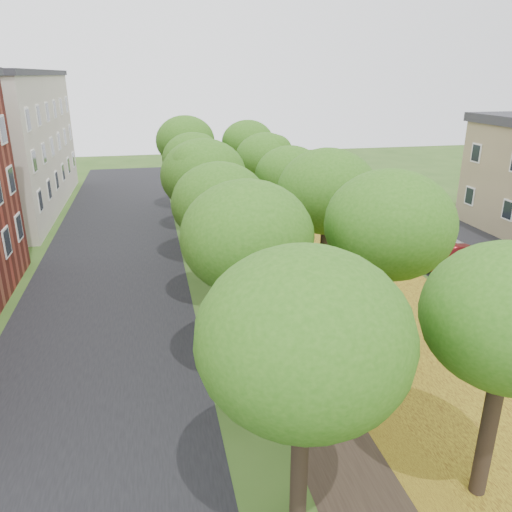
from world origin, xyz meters
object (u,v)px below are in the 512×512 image
bench (357,389)px  car_white (431,244)px  car_grey (444,252)px  car_red (452,254)px

bench → car_white: car_white is taller
car_grey → car_red: bearing=178.5°
car_white → bench: bearing=128.5°
car_red → car_grey: bearing=-12.3°
bench → car_grey: bearing=-42.3°
car_grey → car_white: car_white is taller
car_red → car_grey: size_ratio=1.01×
car_grey → car_white: size_ratio=0.94×
bench → car_red: (9.95, 10.34, 0.24)m
bench → car_grey: (9.95, 11.09, 0.15)m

